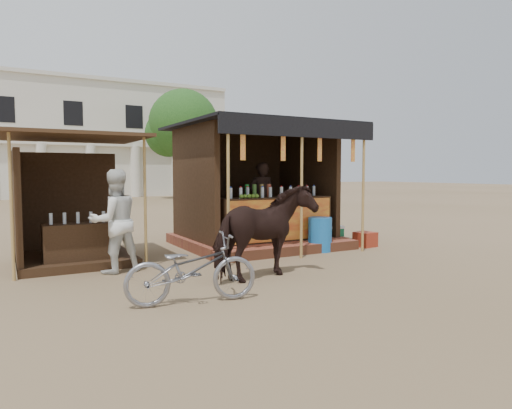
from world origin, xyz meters
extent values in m
plane|color=#846B4C|center=(0.00, 0.00, 0.00)|extent=(120.00, 120.00, 0.00)
cube|color=#964E31|center=(1.00, 3.50, 0.11)|extent=(3.40, 2.80, 0.22)
cube|color=#964E31|center=(1.00, 1.95, 0.10)|extent=(3.40, 0.35, 0.20)
cube|color=#372214|center=(1.00, 2.55, 0.69)|extent=(2.60, 0.55, 0.95)
cube|color=red|center=(1.00, 2.27, 0.69)|extent=(2.50, 0.02, 0.88)
cube|color=#372214|center=(1.00, 4.75, 1.47)|extent=(3.00, 0.12, 2.50)
cube|color=#372214|center=(-0.50, 3.50, 1.47)|extent=(0.12, 2.50, 2.50)
cube|color=#372214|center=(2.50, 3.50, 1.47)|extent=(0.12, 2.50, 2.50)
cube|color=black|center=(1.00, 3.30, 2.75)|extent=(3.60, 3.60, 0.06)
cube|color=black|center=(1.00, 1.52, 2.57)|extent=(3.60, 0.06, 0.36)
cylinder|color=tan|center=(-0.60, 1.55, 1.38)|extent=(0.06, 0.06, 2.75)
cylinder|color=tan|center=(1.00, 1.55, 1.38)|extent=(0.06, 0.06, 2.75)
cylinder|color=tan|center=(2.60, 1.55, 1.38)|extent=(0.06, 0.06, 2.75)
cube|color=red|center=(-0.30, 1.55, 2.20)|extent=(0.10, 0.02, 0.55)
cube|color=red|center=(0.57, 1.55, 2.20)|extent=(0.10, 0.02, 0.55)
cube|color=red|center=(1.43, 1.55, 2.20)|extent=(0.10, 0.02, 0.55)
cube|color=red|center=(2.30, 1.55, 2.20)|extent=(0.10, 0.02, 0.55)
imported|color=black|center=(1.26, 3.60, 1.08)|extent=(0.73, 0.61, 1.72)
cube|color=#372214|center=(-3.00, 3.20, 0.07)|extent=(2.00, 2.00, 0.15)
cube|color=#372214|center=(-3.00, 4.15, 1.05)|extent=(1.90, 0.10, 2.10)
cube|color=#372214|center=(-3.95, 3.20, 1.05)|extent=(0.10, 1.90, 2.10)
cube|color=#472D19|center=(-3.00, 3.10, 2.35)|extent=(2.40, 2.40, 0.06)
cylinder|color=tan|center=(-4.05, 2.15, 1.18)|extent=(0.05, 0.05, 2.35)
cylinder|color=tan|center=(-1.95, 2.15, 1.18)|extent=(0.05, 0.05, 2.35)
cube|color=#372214|center=(-3.00, 2.70, 0.40)|extent=(1.20, 0.50, 0.80)
imported|color=black|center=(-0.52, 0.35, 0.76)|extent=(1.94, 1.26, 1.51)
imported|color=gray|center=(-2.04, -0.38, 0.45)|extent=(1.80, 0.87, 0.90)
imported|color=silver|center=(-2.52, 2.00, 0.88)|extent=(0.95, 0.79, 1.76)
cylinder|color=blue|center=(1.80, 2.00, 0.37)|extent=(0.67, 0.67, 0.74)
cube|color=maroon|center=(3.09, 2.00, 0.17)|extent=(0.46, 0.47, 0.33)
cube|color=#16663A|center=(2.49, 2.60, 0.20)|extent=(0.70, 0.55, 0.40)
cube|color=white|center=(2.49, 2.60, 0.43)|extent=(0.72, 0.57, 0.06)
cube|color=silver|center=(-2.00, 30.00, 4.00)|extent=(26.00, 7.00, 8.00)
cube|color=silver|center=(-2.00, 26.40, 3.70)|extent=(26.00, 0.50, 0.40)
cube|color=silver|center=(-2.00, 26.50, 8.05)|extent=(26.00, 0.30, 0.25)
cylinder|color=silver|center=(-2.00, 26.40, 1.80)|extent=(0.70, 0.70, 3.60)
cylinder|color=silver|center=(1.00, 26.40, 1.80)|extent=(0.70, 0.70, 3.60)
cylinder|color=silver|center=(4.00, 26.40, 1.80)|extent=(0.70, 0.70, 3.60)
cylinder|color=silver|center=(7.00, 26.40, 1.80)|extent=(0.70, 0.70, 3.60)
cylinder|color=silver|center=(10.00, 26.40, 1.80)|extent=(0.70, 0.70, 3.60)
cylinder|color=#382314|center=(6.00, 22.00, 2.00)|extent=(0.50, 0.50, 4.00)
sphere|color=#316522|center=(6.00, 22.00, 4.80)|extent=(4.40, 4.40, 4.40)
sphere|color=#316522|center=(5.20, 22.60, 4.20)|extent=(2.99, 2.99, 2.99)
camera|label=1|loc=(-4.13, -5.88, 1.70)|focal=32.00mm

